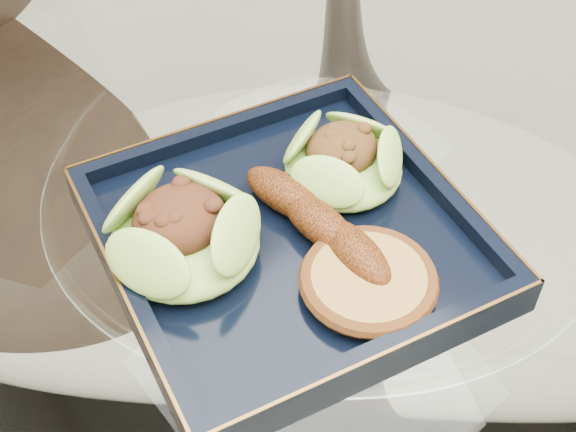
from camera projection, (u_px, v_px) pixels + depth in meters
dining_table at (316, 335)px, 0.77m from camera, size 1.13×1.13×0.77m
dining_chair at (29, 231)px, 0.95m from camera, size 0.49×0.49×0.95m
navy_plate at (288, 242)px, 0.62m from camera, size 0.32×0.32×0.02m
lettuce_wrap_left at (184, 236)px, 0.59m from camera, size 0.11×0.11×0.04m
lettuce_wrap_right at (344, 163)px, 0.65m from camera, size 0.11×0.11×0.03m
roasted_plantain at (319, 222)px, 0.61m from camera, size 0.03×0.15×0.03m
crumb_patty at (368, 282)px, 0.57m from camera, size 0.10×0.10×0.02m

